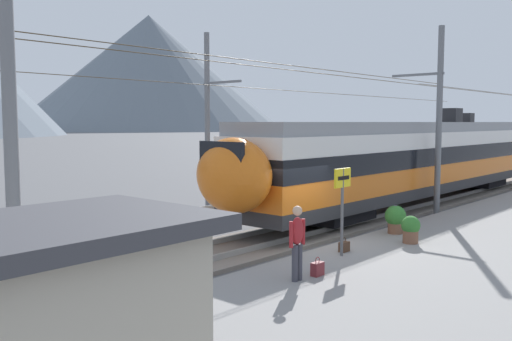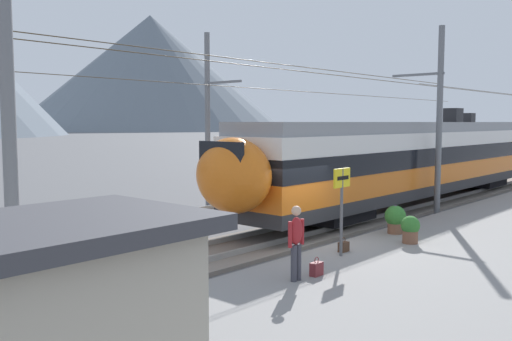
% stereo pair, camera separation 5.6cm
% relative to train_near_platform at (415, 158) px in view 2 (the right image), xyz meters
% --- Properties ---
extents(ground_plane, '(400.00, 400.00, 0.00)m').
position_rel_train_near_platform_xyz_m(ground_plane, '(-10.33, -1.73, -2.22)').
color(ground_plane, '#565659').
extents(platform_slab, '(120.00, 7.98, 0.31)m').
position_rel_train_near_platform_xyz_m(platform_slab, '(-10.33, -6.39, -2.07)').
color(platform_slab, gray).
rests_on(platform_slab, ground).
extents(track_near, '(120.00, 3.00, 0.28)m').
position_rel_train_near_platform_xyz_m(track_near, '(-10.33, 0.00, -2.15)').
color(track_near, slate).
rests_on(track_near, ground).
extents(track_far, '(120.00, 3.00, 0.28)m').
position_rel_train_near_platform_xyz_m(track_far, '(-10.33, 5.12, -2.15)').
color(track_far, slate).
rests_on(track_far, ground).
extents(train_near_platform, '(25.31, 2.85, 4.27)m').
position_rel_train_near_platform_xyz_m(train_near_platform, '(0.00, 0.00, 0.00)').
color(train_near_platform, '#2D2D30').
rests_on(train_near_platform, track_near).
extents(train_far_track, '(25.97, 2.95, 4.27)m').
position_rel_train_near_platform_xyz_m(train_far_track, '(15.53, 5.12, 0.00)').
color(train_far_track, '#2D2D30').
rests_on(train_far_track, track_far).
extents(catenary_mast_west, '(43.91, 2.25, 7.48)m').
position_rel_train_near_platform_xyz_m(catenary_mast_west, '(-19.33, -1.80, 1.72)').
color(catenary_mast_west, slate).
rests_on(catenary_mast_west, ground).
extents(catenary_mast_mid, '(43.91, 2.25, 7.67)m').
position_rel_train_near_platform_xyz_m(catenary_mast_mid, '(-1.98, -1.80, 1.79)').
color(catenary_mast_mid, slate).
rests_on(catenary_mast_mid, ground).
extents(catenary_mast_far_side, '(43.91, 2.24, 7.84)m').
position_rel_train_near_platform_xyz_m(catenary_mast_far_side, '(-6.28, 6.92, 1.84)').
color(catenary_mast_far_side, slate).
rests_on(catenary_mast_far_side, ground).
extents(platform_sign, '(0.70, 0.08, 2.33)m').
position_rel_train_near_platform_xyz_m(platform_sign, '(-11.30, -3.40, -0.21)').
color(platform_sign, '#59595B').
rests_on(platform_sign, platform_slab).
extents(passenger_walking, '(0.53, 0.22, 1.69)m').
position_rel_train_near_platform_xyz_m(passenger_walking, '(-13.93, -3.92, -0.97)').
color(passenger_walking, '#383842').
rests_on(passenger_walking, platform_slab).
extents(handbag_beside_passenger, '(0.32, 0.18, 0.44)m').
position_rel_train_near_platform_xyz_m(handbag_beside_passenger, '(-13.29, -4.03, -1.75)').
color(handbag_beside_passenger, maroon).
rests_on(handbag_beside_passenger, platform_slab).
extents(handbag_near_sign, '(0.32, 0.18, 0.40)m').
position_rel_train_near_platform_xyz_m(handbag_near_sign, '(-10.87, -3.20, -1.77)').
color(handbag_near_sign, '#472D1E').
rests_on(handbag_near_sign, platform_slab).
extents(potted_plant_platform_edge, '(0.55, 0.55, 0.81)m').
position_rel_train_near_platform_xyz_m(potted_plant_platform_edge, '(-8.66, -4.07, -1.46)').
color(potted_plant_platform_edge, brown).
rests_on(potted_plant_platform_edge, platform_slab).
extents(potted_plant_by_shelter, '(0.67, 0.67, 0.90)m').
position_rel_train_near_platform_xyz_m(potted_plant_by_shelter, '(-7.65, -3.05, -1.40)').
color(potted_plant_by_shelter, brown).
rests_on(potted_plant_by_shelter, platform_slab).
extents(mountain_right_ridge, '(129.67, 129.67, 54.74)m').
position_rel_train_near_platform_xyz_m(mountain_right_ridge, '(142.90, 205.36, 25.15)').
color(mountain_right_ridge, slate).
rests_on(mountain_right_ridge, ground).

